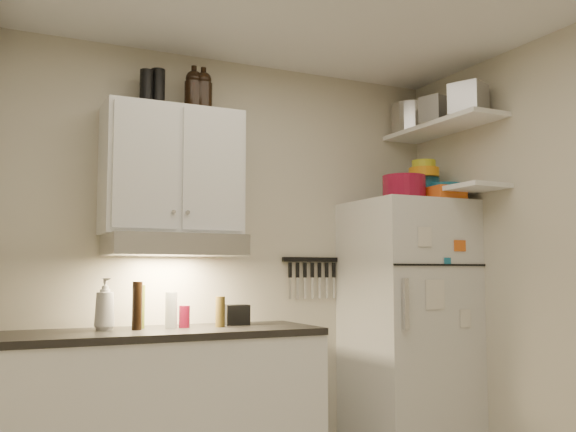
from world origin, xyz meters
name	(u,v)px	position (x,y,z in m)	size (l,w,h in m)	color
back_wall	(210,262)	(0.00, 1.51, 1.30)	(3.20, 0.02, 2.60)	beige
base_cabinet	(129,421)	(-0.55, 1.20, 0.44)	(2.10, 0.60, 0.88)	white
countertop	(131,334)	(-0.55, 1.20, 0.90)	(2.10, 0.62, 0.04)	black
upper_cabinet	(172,172)	(-0.30, 1.33, 1.83)	(0.80, 0.33, 0.75)	white
range_hood	(174,245)	(-0.30, 1.27, 1.39)	(0.76, 0.46, 0.12)	silver
fridge	(408,331)	(1.25, 1.16, 0.85)	(0.70, 0.68, 1.70)	silver
shelf_hi	(442,127)	(1.45, 1.02, 2.20)	(0.30, 0.95, 0.03)	white
shelf_lo	(443,193)	(1.45, 1.02, 1.76)	(0.30, 0.95, 0.03)	white
knife_strip	(311,260)	(0.70, 1.49, 1.32)	(0.42, 0.02, 0.03)	black
dutch_oven	(404,188)	(1.18, 1.09, 1.78)	(0.28, 0.28, 0.16)	maroon
book_stack	(442,194)	(1.40, 0.97, 1.74)	(0.21, 0.26, 0.09)	orange
spice_jar	(415,192)	(1.26, 1.08, 1.76)	(0.07, 0.07, 0.11)	silver
stock_pot	(412,120)	(1.44, 1.34, 2.32)	(0.30, 0.30, 0.21)	silver
tin_a	(435,110)	(1.37, 0.99, 2.30)	(0.17, 0.15, 0.17)	#AAAAAD
tin_b	(468,100)	(1.42, 0.73, 2.31)	(0.19, 0.19, 0.19)	#AAAAAD
bowl_teal	(421,186)	(1.42, 1.23, 1.83)	(0.26, 0.26, 0.10)	#1A6B90
bowl_orange	(424,173)	(1.39, 1.15, 1.91)	(0.21, 0.21, 0.06)	orange
bowl_yellow	(424,164)	(1.39, 1.15, 1.97)	(0.16, 0.16, 0.05)	gold
plates	(444,188)	(1.52, 1.10, 1.80)	(0.23, 0.23, 0.06)	#1A6B90
growler_a	(194,91)	(-0.17, 1.35, 2.33)	(0.11, 0.11, 0.26)	black
growler_b	(203,92)	(-0.11, 1.34, 2.33)	(0.11, 0.11, 0.26)	black
thermos_a	(158,90)	(-0.38, 1.38, 2.32)	(0.08, 0.08, 0.25)	black
thermos_b	(146,89)	(-0.46, 1.35, 2.31)	(0.08, 0.08, 0.22)	black
soap_bottle	(105,301)	(-0.68, 1.28, 1.08)	(0.12, 0.12, 0.32)	white
pepper_mill	(220,312)	(-0.04, 1.20, 1.01)	(0.05, 0.05, 0.18)	brown
oil_bottle	(141,307)	(-0.47, 1.31, 1.04)	(0.05, 0.05, 0.24)	#606D1B
vinegar_bottle	(137,306)	(-0.51, 1.23, 1.05)	(0.06, 0.06, 0.26)	black
clear_bottle	(171,310)	(-0.31, 1.26, 1.02)	(0.07, 0.07, 0.20)	silver
red_jar	(184,317)	(-0.24, 1.26, 0.98)	(0.06, 0.06, 0.13)	maroon
caddy	(237,315)	(0.10, 1.30, 0.98)	(0.14, 0.10, 0.12)	black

